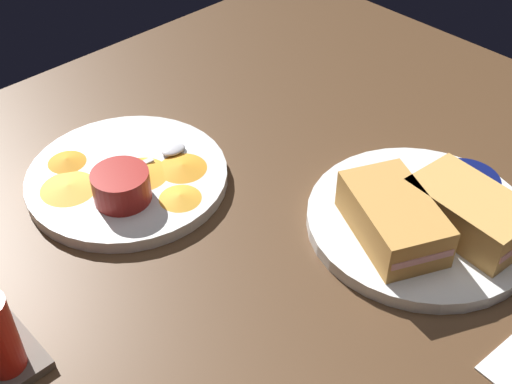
# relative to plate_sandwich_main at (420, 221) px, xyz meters

# --- Properties ---
(ground_plane) EXTENTS (1.10, 1.10, 0.03)m
(ground_plane) POSITION_rel_plate_sandwich_main_xyz_m (0.05, 0.13, -0.02)
(ground_plane) COLOR #4C331E
(plate_sandwich_main) EXTENTS (0.26, 0.26, 0.02)m
(plate_sandwich_main) POSITION_rel_plate_sandwich_main_xyz_m (0.00, 0.00, 0.00)
(plate_sandwich_main) COLOR silver
(plate_sandwich_main) RESTS_ON ground_plane
(sandwich_half_near) EXTENTS (0.15, 0.12, 0.05)m
(sandwich_half_near) POSITION_rel_plate_sandwich_main_xyz_m (0.01, 0.05, 0.03)
(sandwich_half_near) COLOR #C68C42
(sandwich_half_near) RESTS_ON plate_sandwich_main
(sandwich_half_far) EXTENTS (0.14, 0.09, 0.05)m
(sandwich_half_far) POSITION_rel_plate_sandwich_main_xyz_m (-0.05, -0.02, 0.03)
(sandwich_half_far) COLOR tan
(sandwich_half_far) RESTS_ON plate_sandwich_main
(ramekin_dark_sauce) EXTENTS (0.08, 0.08, 0.03)m
(ramekin_dark_sauce) POSITION_rel_plate_sandwich_main_xyz_m (-0.02, -0.06, 0.03)
(ramekin_dark_sauce) COLOR #0C144C
(ramekin_dark_sauce) RESTS_ON plate_sandwich_main
(spoon_by_dark_ramekin) EXTENTS (0.02, 0.10, 0.01)m
(spoon_by_dark_ramekin) POSITION_rel_plate_sandwich_main_xyz_m (-0.02, 0.00, 0.01)
(spoon_by_dark_ramekin) COLOR silver
(spoon_by_dark_ramekin) RESTS_ON plate_sandwich_main
(plate_chips_companion) EXTENTS (0.24, 0.24, 0.02)m
(plate_chips_companion) POSITION_rel_plate_sandwich_main_xyz_m (0.29, 0.20, 0.00)
(plate_chips_companion) COLOR silver
(plate_chips_companion) RESTS_ON ground_plane
(ramekin_light_gravy) EXTENTS (0.07, 0.07, 0.04)m
(ramekin_light_gravy) POSITION_rel_plate_sandwich_main_xyz_m (0.26, 0.23, 0.03)
(ramekin_light_gravy) COLOR maroon
(ramekin_light_gravy) RESTS_ON plate_chips_companion
(spoon_by_gravy_ramekin) EXTENTS (0.03, 0.10, 0.01)m
(spoon_by_gravy_ramekin) POSITION_rel_plate_sandwich_main_xyz_m (0.29, 0.14, 0.01)
(spoon_by_gravy_ramekin) COLOR silver
(spoon_by_gravy_ramekin) RESTS_ON plate_chips_companion
(plantain_chip_scatter) EXTENTS (0.21, 0.20, 0.01)m
(plantain_chip_scatter) POSITION_rel_plate_sandwich_main_xyz_m (0.28, 0.20, 0.01)
(plantain_chip_scatter) COLOR orange
(plantain_chip_scatter) RESTS_ON plate_chips_companion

